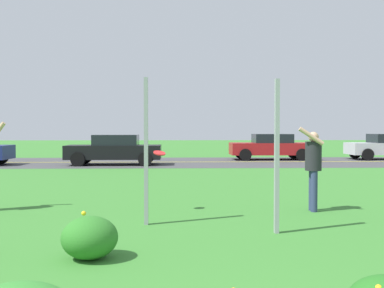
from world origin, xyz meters
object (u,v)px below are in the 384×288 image
Objects in this scene: sign_post_by_roadside at (277,156)px; person_catcher_dark_shirt at (313,163)px; frisbee_red at (159,153)px; car_black_center_right at (115,150)px; sign_post_near_path at (146,151)px; car_red_center_left at (271,147)px.

person_catcher_dark_shirt is (1.21, 2.03, -0.27)m from sign_post_by_roadside.
car_black_center_right is (-2.59, 12.89, -0.48)m from frisbee_red.
sign_post_near_path reaches higher than car_black_center_right.
sign_post_by_roadside is 15.71m from car_black_center_right.
car_black_center_right reaches higher than frisbee_red.
car_black_center_right is at bearing -157.04° from car_red_center_left.
car_red_center_left is 9.02m from car_black_center_right.
car_black_center_right is at bearing 101.35° from frisbee_red.
sign_post_by_roadside is at bearing -46.73° from frisbee_red.
frisbee_red is (0.20, 1.36, -0.10)m from sign_post_near_path.
car_black_center_right is at bearing 114.06° from person_catcher_dark_shirt.
person_catcher_dark_shirt is at bearing -65.94° from car_black_center_right.
frisbee_red is (-2.00, 2.12, -0.05)m from sign_post_by_roadside.
person_catcher_dark_shirt is 3.22m from frisbee_red.
car_red_center_left is at bearing 81.36° from person_catcher_dark_shirt.
frisbee_red is at bearing -78.65° from car_black_center_right.
sign_post_by_roadside is 0.57× the size of car_red_center_left.
frisbee_red is 13.16m from car_black_center_right.
sign_post_by_roadside is 2.92m from frisbee_red.
frisbee_red is at bearing -109.21° from car_red_center_left.
frisbee_red is 17.39m from car_red_center_left.
sign_post_near_path is at bearing -80.47° from car_black_center_right.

